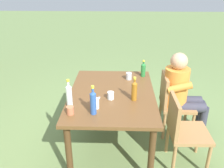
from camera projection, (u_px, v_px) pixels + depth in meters
ground_plane at (112, 143)px, 3.26m from camera, size 24.00×24.00×0.00m
dining_table at (112, 100)px, 2.97m from camera, size 1.42×1.03×0.77m
chair_near_right at (172, 101)px, 3.32m from camera, size 0.45×0.45×0.87m
chair_near_left at (183, 129)px, 2.73m from camera, size 0.45×0.45×0.87m
person_in_white_shirt at (181, 90)px, 3.24m from camera, size 0.47×0.61×1.18m
bottle_green at (143, 69)px, 3.36m from camera, size 0.06×0.06×0.23m
bottle_clear at (69, 95)px, 2.60m from camera, size 0.06×0.06×0.31m
bottle_blue at (93, 102)px, 2.45m from camera, size 0.06×0.06×0.32m
bottle_amber at (134, 90)px, 2.72m from camera, size 0.06×0.06×0.28m
cup_terracotta at (70, 110)px, 2.48m from camera, size 0.08×0.08×0.09m
cup_white at (95, 103)px, 2.58m from camera, size 0.08×0.08×0.11m
cup_steel at (129, 76)px, 3.29m from camera, size 0.08×0.08×0.09m
cup_glass at (111, 95)px, 2.78m from camera, size 0.08×0.08×0.09m
table_knife at (96, 103)px, 2.71m from camera, size 0.24×0.07×0.01m
backpack_by_near_side at (105, 88)px, 4.30m from camera, size 0.30×0.21×0.45m
backpack_by_far_side at (88, 93)px, 4.20m from camera, size 0.29×0.24×0.39m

